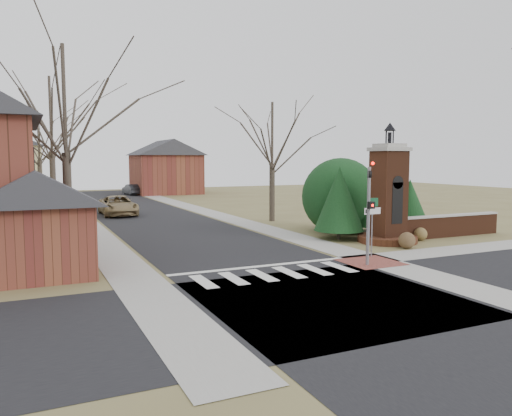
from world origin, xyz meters
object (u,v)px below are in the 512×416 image
traffic_signal_pole (369,205)px  brick_gate_monument (388,203)px  distant_car (132,190)px  pickup_truck (118,205)px  sign_post (372,215)px

traffic_signal_pole → brick_gate_monument: size_ratio=0.69×
distant_car → traffic_signal_pole: bearing=84.6°
brick_gate_monument → pickup_truck: brick_gate_monument is taller
sign_post → pickup_truck: sign_post is taller
sign_post → brick_gate_monument: size_ratio=0.42×
traffic_signal_pole → distant_car: (-0.90, 46.57, -1.91)m
traffic_signal_pole → sign_post: 2.02m
brick_gate_monument → distant_car: size_ratio=1.57×
traffic_signal_pole → brick_gate_monument: brick_gate_monument is taller
traffic_signal_pole → pickup_truck: size_ratio=0.80×
traffic_signal_pole → pickup_truck: bearing=104.9°
traffic_signal_pole → brick_gate_monument: 6.47m
brick_gate_monument → distant_car: 42.55m
traffic_signal_pole → brick_gate_monument: (4.70, 4.42, -0.42)m
sign_post → distant_car: bearing=92.8°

